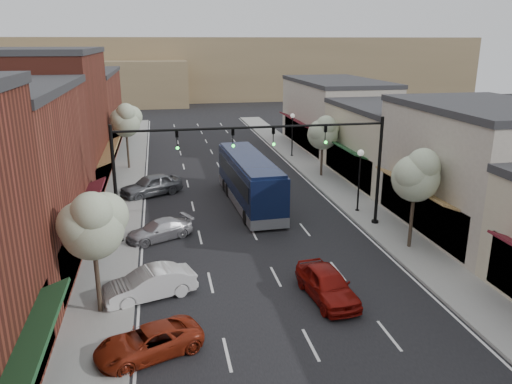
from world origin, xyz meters
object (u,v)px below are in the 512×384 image
lamp_post_far (292,128)px  tree_left_near (93,223)px  lamp_post_near (360,170)px  parked_car_c (159,230)px  parked_car_a (148,342)px  parked_car_b (149,284)px  tree_right_far (323,132)px  signal_mast_right (344,157)px  parked_car_d (151,185)px  signal_mast_left (157,165)px  tree_right_near (417,174)px  red_hatchback (327,284)px  coach_bus (249,180)px  tree_left_far (126,120)px

lamp_post_far → tree_left_near: bearing=-119.8°
lamp_post_near → parked_car_c: (-13.49, -2.33, -2.41)m
parked_car_a → parked_car_b: size_ratio=0.95×
parked_car_a → parked_car_b: bearing=159.4°
tree_right_far → lamp_post_near: tree_right_far is taller
signal_mast_right → parked_car_d: bearing=141.8°
signal_mast_left → parked_car_a: size_ratio=2.03×
parked_car_a → tree_right_near: bearing=96.3°
tree_right_near → lamp_post_far: tree_right_near is taller
lamp_post_far → parked_car_c: lamp_post_far is taller
red_hatchback → parked_car_b: size_ratio=1.03×
signal_mast_right → parked_car_b: (-11.82, -6.95, -3.92)m
coach_bus → parked_car_d: bearing=150.3°
red_hatchback → signal_mast_left: bearing=124.8°
coach_bus → parked_car_c: (-6.49, -5.54, -1.25)m
signal_mast_right → signal_mast_left: same height
lamp_post_near → coach_bus: (-7.00, 3.21, -1.17)m
signal_mast_left → coach_bus: signal_mast_left is taller
coach_bus → parked_car_a: (-7.00, -17.16, -1.28)m
signal_mast_right → coach_bus: 7.97m
tree_left_far → parked_car_b: tree_left_far is taller
lamp_post_near → coach_bus: lamp_post_near is taller
signal_mast_right → tree_right_near: signal_mast_right is taller
tree_right_far → coach_bus: 10.02m
tree_left_far → coach_bus: (9.05, -12.24, -2.77)m
parked_car_d → signal_mast_right: bearing=23.4°
lamp_post_far → signal_mast_left: bearing=-123.9°
lamp_post_far → red_hatchback: 29.33m
red_hatchback → parked_car_d: parked_car_d is taller
tree_right_near → red_hatchback: bearing=-145.1°
tree_left_far → parked_car_c: size_ratio=1.50×
coach_bus → parked_car_c: bearing=-142.1°
tree_right_near → tree_left_near: tree_right_near is taller
lamp_post_far → parked_car_a: 34.52m
signal_mast_left → tree_right_far: 18.39m
tree_left_near → lamp_post_far: (16.05, 28.06, -1.22)m
red_hatchback → parked_car_a: bearing=-166.4°
tree_left_near → coach_bus: tree_left_near is taller
lamp_post_near → tree_left_near: bearing=-146.7°
signal_mast_right → tree_right_near: bearing=-56.1°
lamp_post_near → parked_car_a: lamp_post_near is taller
signal_mast_right → tree_left_far: (-13.87, 17.95, -0.02)m
tree_right_near → coach_bus: 12.61m
parked_car_c → parked_car_a: bearing=-28.2°
signal_mast_left → tree_left_far: size_ratio=1.34×
parked_car_c → parked_car_d: bearing=157.5°
lamp_post_near → parked_car_b: 17.05m
tree_left_near → parked_car_a: bearing=-58.9°
signal_mast_right → tree_left_far: signal_mast_right is taller
tree_left_near → lamp_post_near: 19.25m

